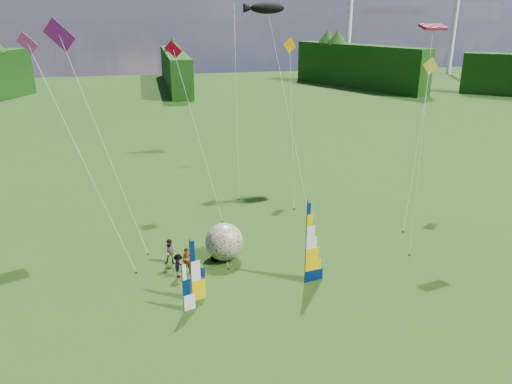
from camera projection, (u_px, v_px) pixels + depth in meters
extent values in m
plane|color=#395016|center=(290.00, 311.00, 26.79)|extent=(220.00, 220.00, 0.00)
sphere|color=#15009E|center=(224.00, 242.00, 32.08)|extent=(3.13, 3.13, 2.46)
imported|color=#66594C|center=(187.00, 261.00, 30.49)|extent=(0.61, 0.41, 1.64)
imported|color=#66594C|center=(170.00, 252.00, 31.55)|extent=(0.91, 0.60, 1.71)
imported|color=#66594C|center=(178.00, 266.00, 29.99)|extent=(0.64, 1.05, 1.52)
imported|color=#66594C|center=(214.00, 249.00, 31.87)|extent=(0.97, 1.03, 1.72)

